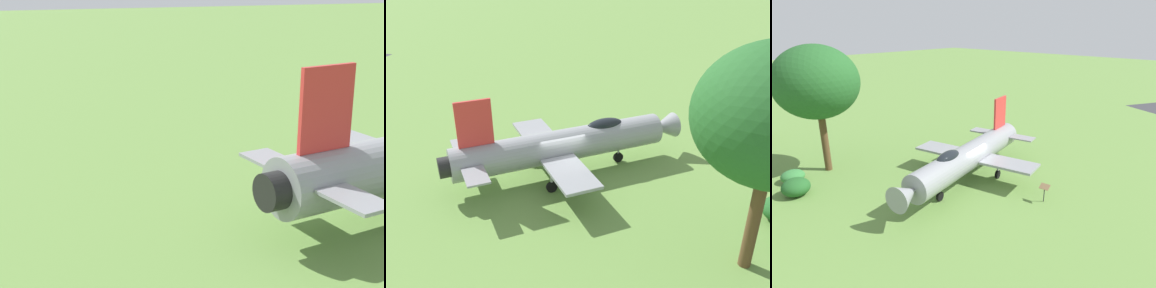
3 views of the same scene
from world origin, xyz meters
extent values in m
plane|color=#668E42|center=(0.00, 0.00, 0.00)|extent=(200.00, 200.00, 0.00)
cylinder|color=gray|center=(0.00, 0.00, 1.78)|extent=(4.13, 12.20, 1.80)
cone|color=gray|center=(-1.30, 6.51, 1.78)|extent=(1.81, 1.87, 1.53)
cylinder|color=black|center=(1.23, -6.17, 1.78)|extent=(1.17, 0.80, 1.08)
ellipsoid|color=black|center=(-0.52, 2.61, 2.54)|extent=(1.31, 2.33, 0.84)
cube|color=red|center=(0.90, -4.50, 3.88)|extent=(0.49, 1.79, 2.40)
cube|color=gray|center=(-2.56, -1.13, 1.56)|extent=(3.97, 2.60, 0.16)
cube|color=gray|center=(2.80, -0.06, 1.56)|extent=(3.97, 2.60, 0.16)
cube|color=gray|center=(-0.77, -5.33, 1.96)|extent=(1.98, 1.43, 0.10)
cube|color=gray|center=(2.76, -4.62, 1.96)|extent=(1.98, 1.43, 0.10)
cylinder|color=#A5A8AD|center=(-0.71, 3.55, 0.95)|extent=(0.12, 0.12, 1.30)
cylinder|color=black|center=(-0.71, 3.55, 0.30)|extent=(0.29, 0.62, 0.60)
cylinder|color=#A5A8AD|center=(-1.33, -1.50, 0.95)|extent=(0.12, 0.12, 1.30)
cylinder|color=black|center=(-1.33, -1.50, 0.30)|extent=(0.29, 0.62, 0.60)
cylinder|color=#A5A8AD|center=(1.80, -0.87, 0.95)|extent=(0.12, 0.12, 1.30)
cylinder|color=black|center=(1.80, -0.87, 0.30)|extent=(0.29, 0.62, 0.60)
cylinder|color=brown|center=(8.95, 5.99, 2.51)|extent=(0.50, 0.50, 5.03)
ellipsoid|color=#235B26|center=(8.95, 5.99, 6.60)|extent=(5.70, 5.93, 5.15)
ellipsoid|color=#387F3D|center=(8.70, 8.69, 0.44)|extent=(1.47, 1.58, 0.87)
ellipsoid|color=#235B26|center=(6.53, 9.33, 0.58)|extent=(1.71, 1.76, 1.16)
cylinder|color=#333333|center=(-5.49, -0.76, 0.45)|extent=(0.06, 0.06, 0.90)
cube|color=olive|center=(-5.49, -0.76, 1.02)|extent=(0.63, 0.45, 0.25)
camera|label=1|loc=(14.36, -12.60, 7.56)|focal=53.81mm
camera|label=2|loc=(20.47, -3.47, 11.91)|focal=39.00mm
camera|label=3|loc=(-14.59, 16.26, 10.40)|focal=31.75mm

